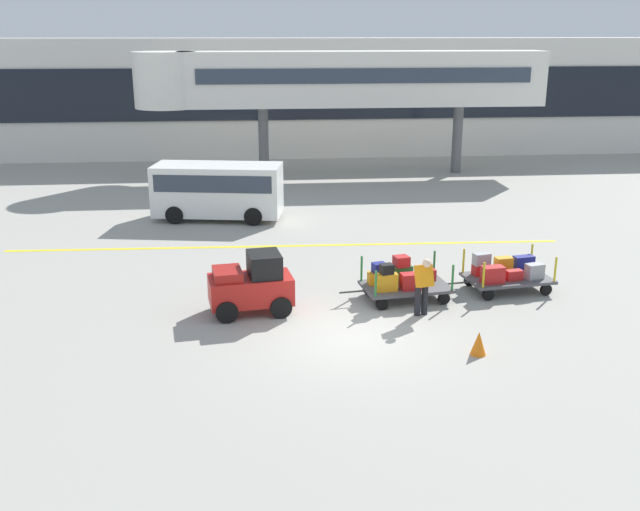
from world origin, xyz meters
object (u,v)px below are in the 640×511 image
safety_cone_far (479,343)px  baggage_cart_middle (506,273)px  baggage_tug (252,285)px  baggage_handler (423,284)px  baggage_cart_lead (401,280)px  shuttle_van (218,187)px

safety_cone_far → baggage_cart_middle: bearing=63.3°
baggage_tug → baggage_handler: (4.30, -0.64, 0.11)m
baggage_tug → safety_cone_far: (5.03, -3.03, -0.48)m
baggage_tug → baggage_cart_middle: 7.13m
baggage_handler → safety_cone_far: (0.72, -2.39, -0.59)m
baggage_tug → baggage_cart_lead: 4.04m
baggage_cart_middle → safety_cone_far: baggage_cart_middle is taller
shuttle_van → baggage_cart_middle: bearing=-47.0°
baggage_cart_middle → shuttle_van: shuttle_van is taller
baggage_cart_lead → safety_cone_far: baggage_cart_lead is taller
baggage_cart_lead → safety_cone_far: (1.03, -3.61, -0.26)m
shuttle_van → safety_cone_far: 14.37m
baggage_tug → baggage_cart_middle: baggage_tug is taller
baggage_cart_middle → safety_cone_far: bearing=-116.7°
baggage_cart_lead → baggage_handler: size_ratio=1.97×
baggage_tug → baggage_handler: bearing=-8.5°
baggage_cart_lead → baggage_tug: bearing=-171.7°
baggage_tug → safety_cone_far: bearing=-31.1°
baggage_tug → shuttle_van: size_ratio=0.44×
baggage_handler → safety_cone_far: bearing=-73.1°
baggage_cart_lead → baggage_cart_middle: (3.06, 0.41, -0.03)m
baggage_handler → safety_cone_far: 2.56m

